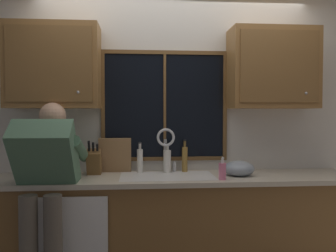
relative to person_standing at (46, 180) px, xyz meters
name	(u,v)px	position (x,y,z in m)	size (l,w,h in m)	color
back_wall	(173,132)	(1.02, 0.67, 0.32)	(5.47, 0.12, 2.55)	silver
window_glass	(165,106)	(0.94, 0.60, 0.57)	(1.10, 0.02, 0.95)	black
window_frame_top	(165,52)	(0.94, 0.59, 1.06)	(1.17, 0.02, 0.04)	brown
window_frame_bottom	(165,159)	(0.94, 0.59, 0.08)	(1.17, 0.02, 0.04)	brown
window_frame_left	(103,106)	(0.37, 0.59, 0.57)	(0.04, 0.02, 0.95)	brown
window_frame_right	(225,106)	(1.50, 0.59, 0.57)	(0.04, 0.02, 0.95)	brown
window_mullion_center	(165,106)	(0.94, 0.59, 0.57)	(0.02, 0.02, 0.95)	brown
lower_cabinet_run	(177,231)	(1.02, 0.32, -0.52)	(3.07, 0.58, 0.88)	brown
countertop	(177,178)	(1.02, 0.30, -0.06)	(3.13, 0.62, 0.04)	beige
dishwasher_front	(68,246)	(0.16, 0.00, -0.50)	(0.60, 0.02, 0.74)	white
upper_cabinet_left	(54,66)	(-0.03, 0.44, 0.90)	(0.78, 0.36, 0.72)	olive
upper_cabinet_right	(273,69)	(1.90, 0.44, 0.90)	(0.78, 0.36, 0.72)	olive
sink	(167,187)	(0.94, 0.31, -0.13)	(0.80, 0.46, 0.21)	silver
faucet	(166,145)	(0.94, 0.49, 0.22)	(0.18, 0.09, 0.40)	silver
person_standing	(46,180)	(0.00, 0.00, 0.00)	(0.53, 0.70, 1.54)	#595147
knife_block	(94,162)	(0.30, 0.43, 0.07)	(0.12, 0.18, 0.32)	brown
cutting_board	(115,155)	(0.48, 0.52, 0.12)	(0.29, 0.02, 0.32)	#997047
mixing_bowl	(239,169)	(1.56, 0.29, 0.02)	(0.26, 0.26, 0.13)	#8C99A8
soap_dispenser	(222,171)	(1.37, 0.11, 0.04)	(0.06, 0.07, 0.19)	pink
bottle_green_glass	(185,158)	(1.11, 0.51, 0.09)	(0.05, 0.05, 0.30)	olive
bottle_tall_clear	(167,161)	(0.95, 0.48, 0.07)	(0.07, 0.07, 0.27)	silver
bottle_amber_small	(140,160)	(0.71, 0.51, 0.08)	(0.05, 0.05, 0.28)	silver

